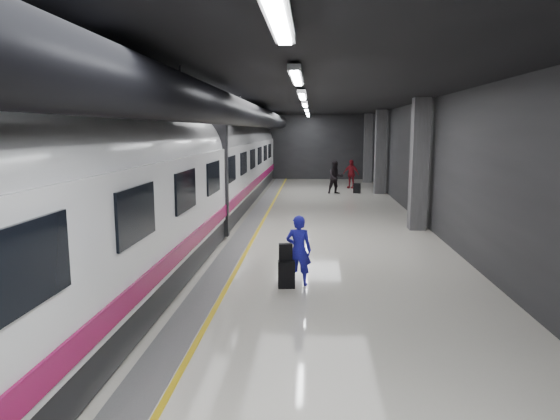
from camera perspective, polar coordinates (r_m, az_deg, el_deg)
name	(u,v)px	position (r m, az deg, el deg)	size (l,w,h in m)	color
ground	(283,240)	(15.77, 0.34, -3.41)	(40.00, 40.00, 0.00)	beige
platform_hall	(276,127)	(16.37, -0.46, 9.52)	(10.02, 40.02, 4.51)	black
train	(180,174)	(15.98, -11.38, 4.08)	(3.05, 38.00, 4.05)	black
traveler_main	(299,250)	(11.09, 2.14, -4.61)	(0.58, 0.38, 1.58)	#1A20C5
suitcase_main	(286,274)	(11.00, 0.74, -7.37)	(0.37, 0.23, 0.60)	black
shoulder_bag	(286,252)	(10.91, 0.64, -4.85)	(0.29, 0.15, 0.38)	black
traveler_far_a	(336,177)	(27.21, 6.37, 3.73)	(0.87, 0.68, 1.79)	black
traveler_far_b	(351,174)	(30.04, 8.12, 4.10)	(0.99, 0.41, 1.69)	maroon
suitcase_far	(357,188)	(27.69, 8.79, 2.48)	(0.37, 0.24, 0.55)	black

